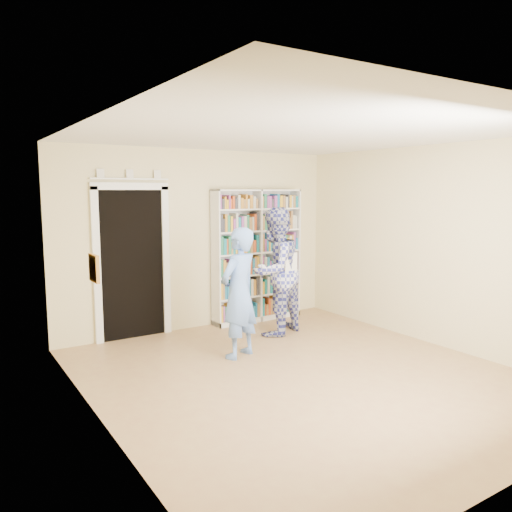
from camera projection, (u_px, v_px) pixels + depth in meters
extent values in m
plane|color=#A1724E|center=(302.00, 375.00, 5.69)|extent=(5.00, 5.00, 0.00)
plane|color=white|center=(305.00, 133.00, 5.33)|extent=(5.00, 5.00, 0.00)
plane|color=beige|center=(201.00, 239.00, 7.59)|extent=(4.50, 0.00, 4.50)
plane|color=beige|center=(98.00, 277.00, 4.30)|extent=(0.00, 5.00, 5.00)
plane|color=beige|center=(435.00, 246.00, 6.72)|extent=(0.00, 5.00, 5.00)
cube|color=white|center=(257.00, 256.00, 7.99)|extent=(1.53, 0.29, 2.11)
cube|color=white|center=(257.00, 256.00, 7.99)|extent=(0.02, 0.29, 2.11)
cube|color=black|center=(132.00, 265.00, 7.03)|extent=(0.90, 0.03, 2.10)
cube|color=white|center=(97.00, 268.00, 6.74)|extent=(0.10, 0.06, 2.20)
cube|color=white|center=(166.00, 262.00, 7.28)|extent=(0.10, 0.06, 2.20)
cube|color=white|center=(130.00, 186.00, 6.87)|extent=(1.10, 0.06, 0.10)
cube|color=white|center=(130.00, 179.00, 6.85)|extent=(1.10, 0.08, 0.02)
cube|color=brown|center=(94.00, 268.00, 4.47)|extent=(0.03, 0.25, 0.25)
imported|color=#6792E5|center=(239.00, 293.00, 6.22)|extent=(0.70, 0.59, 1.64)
imported|color=#303594|center=(275.00, 271.00, 7.22)|extent=(1.09, 0.97, 1.85)
cube|color=white|center=(291.00, 264.00, 7.05)|extent=(0.22, 0.03, 0.31)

